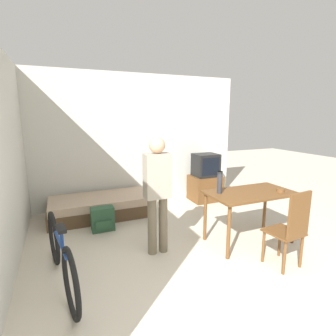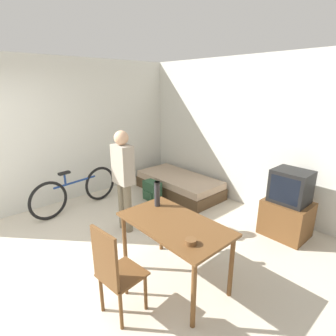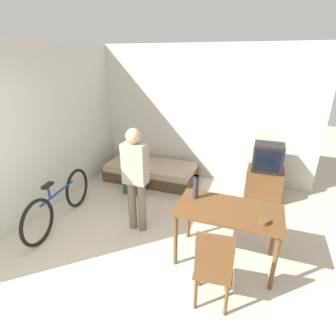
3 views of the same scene
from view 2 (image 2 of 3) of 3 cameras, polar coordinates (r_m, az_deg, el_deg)
The scene contains 12 objects.
ground_plane at distance 3.73m, azimuth -30.53°, elevation -21.47°, with size 20.00×20.00×0.00m, color beige.
wall_back at distance 5.24m, azimuth 12.65°, elevation 7.83°, with size 4.90×0.06×2.70m.
wall_left at distance 5.52m, azimuth -17.55°, elevation 7.92°, with size 0.06×4.87×2.70m.
daybed at distance 5.60m, azimuth 2.39°, elevation -3.58°, with size 1.86×0.90×0.37m.
tv at distance 4.34m, azimuth 24.60°, elevation -7.72°, with size 0.64×0.55×1.04m.
dining_table at distance 2.98m, azimuth 1.37°, elevation -13.41°, with size 1.26×0.71×0.77m.
wooden_chair at distance 2.70m, azimuth -11.72°, elevation -20.93°, with size 0.43×0.43×0.99m.
bicycle at distance 5.11m, azimuth -19.35°, elevation -4.73°, with size 0.30×1.72×0.76m.
person_standing at distance 3.99m, azimuth -9.71°, elevation -1.46°, with size 0.34×0.21×1.59m.
thermos_flask at distance 3.24m, azimuth -2.38°, elevation -5.44°, with size 0.07×0.07×0.32m.
mate_bowl at distance 2.58m, azimuth 4.99°, elevation -15.68°, with size 0.11×0.11×0.05m.
backpack at distance 5.23m, azimuth -3.49°, elevation -5.01°, with size 0.37×0.24×0.39m.
Camera 2 is at (2.99, -0.32, 2.21)m, focal length 28.00 mm.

